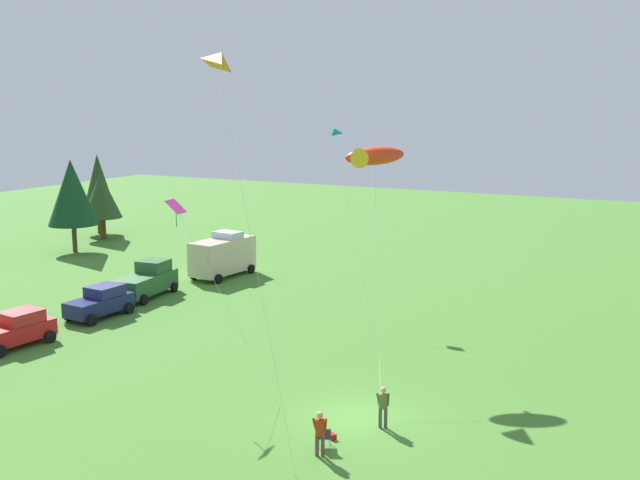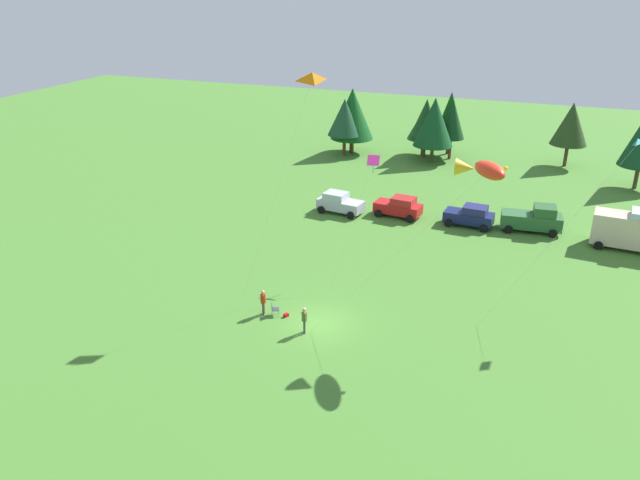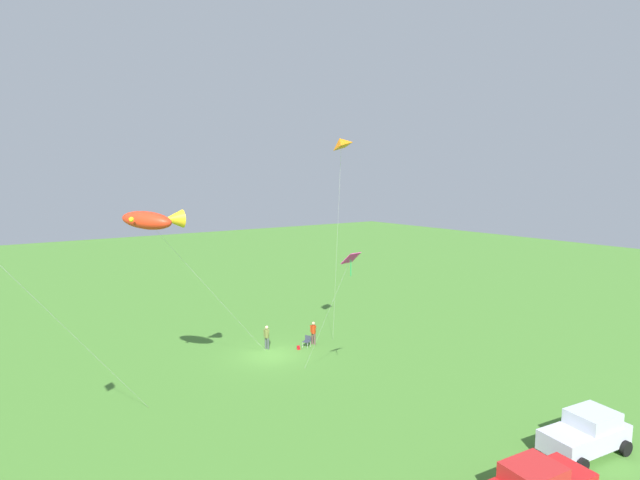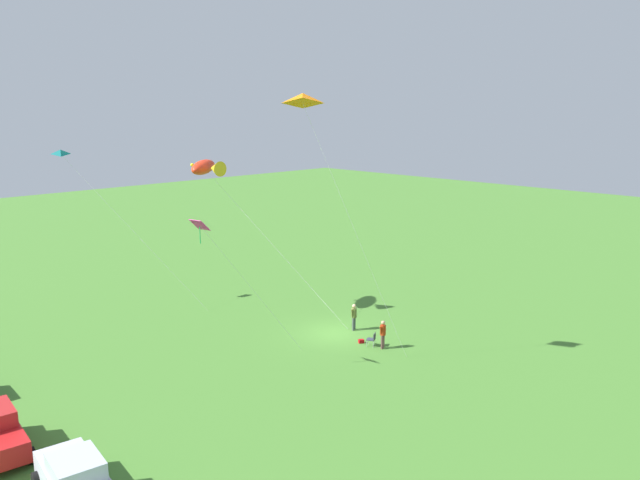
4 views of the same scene
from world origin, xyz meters
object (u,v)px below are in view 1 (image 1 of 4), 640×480
(person_spectator, at_px, (320,430))
(kite_large_fish, at_px, (372,156))
(kite_delta_orange, at_px, (222,60))
(car_red_sedan, at_px, (16,329))
(person_kite_flyer, at_px, (383,404))
(backpack_on_grass, at_px, (332,436))
(kite_diamond_rainbow, at_px, (179,213))
(van_camper_beige, at_px, (223,255))
(kite_delta_teal, at_px, (335,132))
(folding_chair, at_px, (324,436))
(car_navy_hatch, at_px, (101,302))
(truck_green_flatbed, at_px, (147,280))

(person_spectator, height_order, kite_large_fish, kite_large_fish)
(kite_large_fish, distance_m, kite_delta_orange, 12.00)
(car_red_sedan, relative_size, kite_delta_orange, 0.29)
(person_kite_flyer, distance_m, backpack_on_grass, 2.48)
(backpack_on_grass, bearing_deg, kite_diamond_rainbow, 73.25)
(person_spectator, xyz_separation_m, kite_diamond_rainbow, (4.28, 9.49, 6.93))
(van_camper_beige, bearing_deg, kite_delta_teal, -95.36)
(person_spectator, distance_m, kite_delta_teal, 25.01)
(folding_chair, distance_m, van_camper_beige, 29.63)
(car_navy_hatch, bearing_deg, truck_green_flatbed, 11.97)
(kite_diamond_rainbow, height_order, kite_delta_orange, kite_delta_orange)
(truck_green_flatbed, bearing_deg, folding_chair, -130.98)
(kite_delta_teal, bearing_deg, kite_delta_orange, -166.55)
(car_red_sedan, bearing_deg, person_spectator, -94.08)
(car_navy_hatch, distance_m, van_camper_beige, 12.54)
(van_camper_beige, height_order, kite_delta_orange, kite_delta_orange)
(person_spectator, distance_m, kite_large_fish, 15.95)
(backpack_on_grass, xyz_separation_m, car_red_sedan, (2.37, 20.12, 0.84))
(truck_green_flatbed, height_order, kite_large_fish, kite_large_fish)
(person_spectator, height_order, backpack_on_grass, person_spectator)
(kite_large_fish, bearing_deg, backpack_on_grass, -163.85)
(person_spectator, bearing_deg, kite_delta_orange, 56.04)
(kite_large_fish, bearing_deg, person_kite_flyer, -153.63)
(person_spectator, bearing_deg, car_navy_hatch, 45.99)
(folding_chair, distance_m, person_spectator, 0.87)
(car_red_sedan, height_order, kite_diamond_rainbow, kite_diamond_rainbow)
(backpack_on_grass, distance_m, car_red_sedan, 20.28)
(person_spectator, xyz_separation_m, van_camper_beige, (22.73, 19.90, 0.62))
(van_camper_beige, relative_size, kite_large_fish, 0.52)
(folding_chair, bearing_deg, car_navy_hatch, 37.99)
(truck_green_flatbed, distance_m, kite_large_fish, 20.05)
(backpack_on_grass, xyz_separation_m, car_navy_hatch, (8.73, 20.10, 0.84))
(car_red_sedan, distance_m, truck_green_flatbed, 11.61)
(folding_chair, height_order, person_spectator, person_spectator)
(car_navy_hatch, bearing_deg, kite_large_fish, -78.34)
(kite_diamond_rainbow, bearing_deg, car_red_sedan, 92.21)
(van_camper_beige, bearing_deg, truck_green_flatbed, 176.07)
(car_navy_hatch, bearing_deg, kite_delta_orange, -115.97)
(folding_chair, bearing_deg, kite_diamond_rainbow, 42.22)
(car_navy_hatch, relative_size, kite_delta_teal, 0.38)
(person_kite_flyer, xyz_separation_m, kite_delta_orange, (-1.85, 6.15, 13.50))
(kite_delta_teal, xyz_separation_m, kite_delta_orange, (-19.30, -4.61, 3.47))
(kite_large_fish, bearing_deg, kite_delta_orange, 171.98)
(truck_green_flatbed, bearing_deg, kite_diamond_rainbow, -139.70)
(person_spectator, xyz_separation_m, kite_large_fish, (12.58, 3.45, 9.17))
(kite_large_fish, relative_size, kite_diamond_rainbow, 1.26)
(folding_chair, height_order, kite_delta_orange, kite_delta_orange)
(kite_large_fish, bearing_deg, car_red_sedan, 117.30)
(truck_green_flatbed, xyz_separation_m, kite_large_fish, (-2.86, -17.64, 9.09))
(truck_green_flatbed, bearing_deg, car_red_sedan, 177.84)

